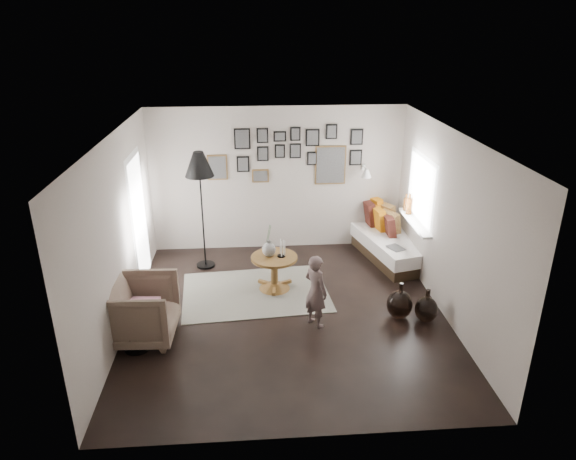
{
  "coord_description": "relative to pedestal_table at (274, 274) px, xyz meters",
  "views": [
    {
      "loc": [
        -0.47,
        -6.42,
        3.95
      ],
      "look_at": [
        0.05,
        0.5,
        1.1
      ],
      "focal_mm": 32.0,
      "sensor_mm": 36.0,
      "label": 1
    }
  ],
  "objects": [
    {
      "name": "floor_lamp",
      "position": [
        -1.15,
        0.91,
        1.48
      ],
      "size": [
        0.47,
        0.47,
        2.02
      ],
      "rotation": [
        0.0,
        0.0,
        -0.42
      ],
      "color": "black",
      "rests_on": "ground"
    },
    {
      "name": "armchair",
      "position": [
        -1.82,
        -1.21,
        0.16
      ],
      "size": [
        0.95,
        0.93,
        0.83
      ],
      "primitive_type": "imported",
      "rotation": [
        0.0,
        0.0,
        1.53
      ],
      "color": "brown",
      "rests_on": "ground"
    },
    {
      "name": "window_right",
      "position": [
        2.32,
        0.6,
        0.67
      ],
      "size": [
        0.15,
        1.32,
        1.3
      ],
      "color": "white",
      "rests_on": "wall_right"
    },
    {
      "name": "wall_front",
      "position": [
        0.15,
        -3.14,
        1.04
      ],
      "size": [
        4.5,
        0.0,
        4.5
      ],
      "primitive_type": "plane",
      "rotation": [
        -1.57,
        0.0,
        0.0
      ],
      "color": "#AA9F95",
      "rests_on": "ground"
    },
    {
      "name": "ceiling",
      "position": [
        0.15,
        -0.74,
        2.34
      ],
      "size": [
        4.8,
        4.8,
        0.0
      ],
      "primitive_type": "plane",
      "rotation": [
        3.14,
        0.0,
        0.0
      ],
      "color": "white",
      "rests_on": "wall_back"
    },
    {
      "name": "ground",
      "position": [
        0.15,
        -0.74,
        -0.26
      ],
      "size": [
        4.8,
        4.8,
        0.0
      ],
      "primitive_type": "plane",
      "color": "black",
      "rests_on": "ground"
    },
    {
      "name": "magazine_basket",
      "position": [
        -1.85,
        -1.45,
        -0.06
      ],
      "size": [
        0.34,
        0.34,
        0.4
      ],
      "rotation": [
        0.0,
        0.0,
        0.06
      ],
      "color": "black",
      "rests_on": "ground"
    },
    {
      "name": "demijohn_small",
      "position": [
        2.08,
        -1.09,
        -0.07
      ],
      "size": [
        0.32,
        0.32,
        0.5
      ],
      "color": "black",
      "rests_on": "ground"
    },
    {
      "name": "rug",
      "position": [
        -0.3,
        -0.09,
        -0.26
      ],
      "size": [
        2.35,
        1.73,
        0.01
      ],
      "primitive_type": "cube",
      "rotation": [
        0.0,
        0.0,
        0.08
      ],
      "color": "beige",
      "rests_on": "ground"
    },
    {
      "name": "vase",
      "position": [
        -0.08,
        0.02,
        0.46
      ],
      "size": [
        0.21,
        0.21,
        0.51
      ],
      "color": "black",
      "rests_on": "pedestal_table"
    },
    {
      "name": "door_left",
      "position": [
        -2.09,
        0.46,
        0.79
      ],
      "size": [
        0.0,
        2.14,
        2.14
      ],
      "color": "white",
      "rests_on": "wall_left"
    },
    {
      "name": "wall_left",
      "position": [
        -2.1,
        -0.74,
        1.04
      ],
      "size": [
        0.0,
        4.8,
        4.8
      ],
      "primitive_type": "plane",
      "rotation": [
        1.57,
        0.0,
        1.57
      ],
      "color": "#AA9F95",
      "rests_on": "ground"
    },
    {
      "name": "armchair_cushion",
      "position": [
        -1.79,
        -1.16,
        0.22
      ],
      "size": [
        0.41,
        0.42,
        0.17
      ],
      "primitive_type": "cube",
      "rotation": [
        -0.21,
        0.0,
        -0.08
      ],
      "color": "white",
      "rests_on": "armchair"
    },
    {
      "name": "magazine_on_daybed",
      "position": [
        2.05,
        0.46,
        0.17
      ],
      "size": [
        0.31,
        0.35,
        0.02
      ],
      "primitive_type": "cube",
      "rotation": [
        0.0,
        0.0,
        0.41
      ],
      "color": "black",
      "rests_on": "daybed"
    },
    {
      "name": "candles",
      "position": [
        0.11,
        0.0,
        0.43
      ],
      "size": [
        0.12,
        0.12,
        0.27
      ],
      "color": "black",
      "rests_on": "pedestal_table"
    },
    {
      "name": "wall_back",
      "position": [
        0.15,
        1.66,
        1.04
      ],
      "size": [
        4.5,
        0.0,
        4.5
      ],
      "primitive_type": "plane",
      "rotation": [
        1.57,
        0.0,
        0.0
      ],
      "color": "#AA9F95",
      "rests_on": "ground"
    },
    {
      "name": "gallery_wall",
      "position": [
        0.43,
        1.64,
        1.48
      ],
      "size": [
        2.74,
        0.03,
        1.08
      ],
      "color": "brown",
      "rests_on": "wall_back"
    },
    {
      "name": "pedestal_table",
      "position": [
        0.0,
        0.0,
        0.0
      ],
      "size": [
        0.72,
        0.72,
        0.57
      ],
      "rotation": [
        0.0,
        0.0,
        0.17
      ],
      "color": "brown",
      "rests_on": "ground"
    },
    {
      "name": "wall_right",
      "position": [
        2.4,
        -0.74,
        1.04
      ],
      "size": [
        0.0,
        4.8,
        4.8
      ],
      "primitive_type": "plane",
      "rotation": [
        1.57,
        0.0,
        -1.57
      ],
      "color": "#AA9F95",
      "rests_on": "ground"
    },
    {
      "name": "demijohn_large",
      "position": [
        1.73,
        -0.97,
        -0.05
      ],
      "size": [
        0.37,
        0.37,
        0.55
      ],
      "color": "black",
      "rests_on": "ground"
    },
    {
      "name": "wall_sconce",
      "position": [
        1.7,
        1.39,
        1.2
      ],
      "size": [
        0.18,
        0.36,
        0.16
      ],
      "color": "white",
      "rests_on": "wall_back"
    },
    {
      "name": "child",
      "position": [
        0.51,
        -1.06,
        0.27
      ],
      "size": [
        0.44,
        0.46,
        1.06
      ],
      "primitive_type": "imported",
      "rotation": [
        0.0,
        0.0,
        2.23
      ],
      "color": "brown",
      "rests_on": "ground"
    },
    {
      "name": "daybed",
      "position": [
        2.1,
        1.1,
        0.04
      ],
      "size": [
        1.24,
        2.04,
        0.93
      ],
      "rotation": [
        0.0,
        0.0,
        0.24
      ],
      "color": "black",
      "rests_on": "ground"
    }
  ]
}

